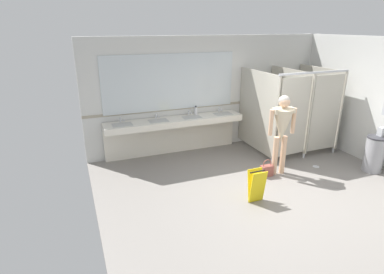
% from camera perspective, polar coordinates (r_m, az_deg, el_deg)
% --- Properties ---
extents(ground_plane, '(6.14, 5.83, 0.10)m').
position_cam_1_polar(ground_plane, '(6.02, 14.51, -10.23)').
color(ground_plane, gray).
extents(wall_back, '(6.14, 0.12, 2.67)m').
position_cam_1_polar(wall_back, '(7.71, 3.84, 7.99)').
color(wall_back, silver).
rests_on(wall_back, ground_plane).
extents(wall_back_tile_band, '(6.14, 0.01, 0.06)m').
position_cam_1_polar(wall_back_tile_band, '(7.72, 4.00, 5.81)').
color(wall_back_tile_band, '#9E937F').
rests_on(wall_back_tile_band, wall_back).
extents(vanity_counter, '(3.17, 0.53, 1.01)m').
position_cam_1_polar(vanity_counter, '(7.26, -3.27, 1.66)').
color(vanity_counter, silver).
rests_on(vanity_counter, ground_plane).
extents(mirror_panel, '(3.07, 0.02, 1.25)m').
position_cam_1_polar(mirror_panel, '(7.19, -3.91, 9.87)').
color(mirror_panel, silver).
rests_on(mirror_panel, wall_back).
extents(bathroom_stalls, '(1.81, 1.56, 1.97)m').
position_cam_1_polar(bathroom_stalls, '(7.76, 17.91, 4.84)').
color(bathroom_stalls, '#B2AD9E').
rests_on(bathroom_stalls, ground_plane).
extents(trash_bin, '(0.38, 0.38, 0.75)m').
position_cam_1_polar(trash_bin, '(7.51, 30.11, -2.68)').
color(trash_bin, '#99999E').
rests_on(trash_bin, ground_plane).
extents(person_standing, '(0.57, 0.44, 1.63)m').
position_cam_1_polar(person_standing, '(6.40, 16.01, 1.98)').
color(person_standing, '#DBAD89').
rests_on(person_standing, ground_plane).
extents(handbag, '(0.25, 0.12, 0.37)m').
position_cam_1_polar(handbag, '(6.54, 13.39, -5.89)').
color(handbag, '#934C42').
rests_on(handbag, ground_plane).
extents(soap_dispenser, '(0.07, 0.07, 0.21)m').
position_cam_1_polar(soap_dispenser, '(7.42, 0.71, 4.79)').
color(soap_dispenser, white).
rests_on(soap_dispenser, vanity_counter).
extents(wet_floor_sign, '(0.28, 0.19, 0.59)m').
position_cam_1_polar(wet_floor_sign, '(5.53, 11.62, -8.63)').
color(wet_floor_sign, yellow).
rests_on(wet_floor_sign, ground_plane).
extents(floor_drain_cover, '(0.14, 0.14, 0.01)m').
position_cam_1_polar(floor_drain_cover, '(7.33, 21.56, -5.00)').
color(floor_drain_cover, '#B7BABF').
rests_on(floor_drain_cover, ground_plane).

